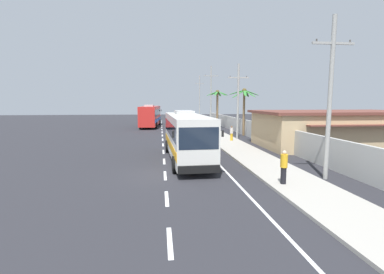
% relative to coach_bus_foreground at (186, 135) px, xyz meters
% --- Properties ---
extents(ground_plane, '(160.00, 160.00, 0.00)m').
position_rel_coach_bus_foreground_xyz_m(ground_plane, '(-1.65, -4.09, -1.88)').
color(ground_plane, '#28282D').
extents(sidewalk_kerb, '(3.20, 90.00, 0.14)m').
position_rel_coach_bus_foreground_xyz_m(sidewalk_kerb, '(5.15, 5.91, -1.81)').
color(sidewalk_kerb, '#A8A399').
rests_on(sidewalk_kerb, ground).
extents(lane_markings, '(3.90, 71.00, 0.01)m').
position_rel_coach_bus_foreground_xyz_m(lane_markings, '(0.71, 10.36, -1.87)').
color(lane_markings, white).
rests_on(lane_markings, ground).
extents(boundary_wall, '(0.24, 60.00, 2.01)m').
position_rel_coach_bus_foreground_xyz_m(boundary_wall, '(8.95, 9.91, -0.87)').
color(boundary_wall, '#B2B2AD').
rests_on(boundary_wall, ground).
extents(coach_bus_foreground, '(3.11, 11.09, 3.61)m').
position_rel_coach_bus_foreground_xyz_m(coach_bus_foreground, '(0.00, 0.00, 0.00)').
color(coach_bus_foreground, silver).
rests_on(coach_bus_foreground, ground).
extents(coach_bus_far_lane, '(3.66, 11.81, 3.80)m').
position_rel_coach_bus_foreground_xyz_m(coach_bus_far_lane, '(-3.57, 28.15, 0.10)').
color(coach_bus_far_lane, red).
rests_on(coach_bus_far_lane, ground).
extents(motorcycle_beside_bus, '(0.56, 1.96, 1.55)m').
position_rel_coach_bus_foreground_xyz_m(motorcycle_beside_bus, '(2.91, 8.86, -1.24)').
color(motorcycle_beside_bus, black).
rests_on(motorcycle_beside_bus, ground).
extents(pedestrian_near_kerb, '(0.36, 0.36, 1.80)m').
position_rel_coach_bus_foreground_xyz_m(pedestrian_near_kerb, '(4.52, 11.61, -0.79)').
color(pedestrian_near_kerb, '#75388E').
rests_on(pedestrian_near_kerb, sidewalk_kerb).
extents(pedestrian_midwalk, '(0.36, 0.36, 1.72)m').
position_rel_coach_bus_foreground_xyz_m(pedestrian_midwalk, '(4.29, -7.17, -0.84)').
color(pedestrian_midwalk, black).
rests_on(pedestrian_midwalk, sidewalk_kerb).
extents(pedestrian_far_walk, '(0.36, 0.36, 1.58)m').
position_rel_coach_bus_foreground_xyz_m(pedestrian_far_walk, '(5.72, 8.83, -0.92)').
color(pedestrian_far_walk, gold).
rests_on(pedestrian_far_walk, sidewalk_kerb).
extents(utility_pole_nearest, '(2.35, 0.24, 8.81)m').
position_rel_coach_bus_foreground_xyz_m(utility_pole_nearest, '(7.25, -6.10, 2.72)').
color(utility_pole_nearest, '#9E9E99').
rests_on(utility_pole_nearest, ground).
extents(utility_pole_mid, '(2.35, 0.24, 8.45)m').
position_rel_coach_bus_foreground_xyz_m(utility_pole_mid, '(6.78, 10.36, 2.54)').
color(utility_pole_mid, '#9E9E99').
rests_on(utility_pole_mid, ground).
extents(utility_pole_far, '(2.50, 0.24, 10.23)m').
position_rel_coach_bus_foreground_xyz_m(utility_pole_far, '(6.71, 26.81, 3.45)').
color(utility_pole_far, '#9E9E99').
rests_on(utility_pole_far, ground).
extents(utility_pole_distant, '(2.06, 0.24, 10.11)m').
position_rel_coach_bus_foreground_xyz_m(utility_pole_distant, '(7.07, 43.26, 3.35)').
color(utility_pole_distant, '#9E9E99').
rests_on(utility_pole_distant, ground).
extents(palm_nearest, '(3.57, 3.43, 6.15)m').
position_rel_coach_bus_foreground_xyz_m(palm_nearest, '(7.20, 23.72, 2.41)').
color(palm_nearest, brown).
rests_on(palm_nearest, ground).
extents(palm_second, '(3.70, 3.73, 5.98)m').
position_rel_coach_bus_foreground_xyz_m(palm_second, '(8.67, 14.31, 2.58)').
color(palm_second, brown).
rests_on(palm_second, ground).
extents(roadside_building, '(14.36, 8.44, 3.43)m').
position_rel_coach_bus_foreground_xyz_m(roadside_building, '(14.50, 4.55, -0.15)').
color(roadside_building, tan).
rests_on(roadside_building, ground).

